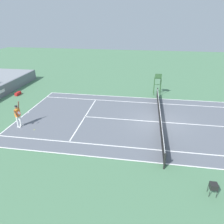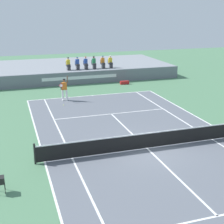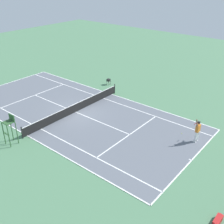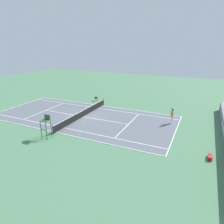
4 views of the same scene
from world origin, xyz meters
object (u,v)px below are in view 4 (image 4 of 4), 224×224
Objects in this scene: tennis_player at (172,116)px; ball_hopper at (96,98)px; umpire_chair at (46,124)px; tennis_ball at (161,121)px; equipment_bag at (210,157)px.

ball_hopper is (-5.01, -13.28, -0.42)m from tennis_player.
tennis_player is at bearing 130.31° from umpire_chair.
tennis_player is 1.73m from tennis_ball.
tennis_player is 8.05m from equipment_bag.
ball_hopper is at bearing -110.66° from tennis_player.
tennis_player is 2.98× the size of ball_hopper.
tennis_player is 14.20m from ball_hopper.
ball_hopper is at bearing -171.23° from umpire_chair.
equipment_bag is (-2.61, 15.33, -1.40)m from umpire_chair.
tennis_ball is at bearing 68.56° from ball_hopper.
umpire_chair is (9.72, -9.67, 1.52)m from tennis_ball.
tennis_player is 0.85× the size of umpire_chair.
equipment_bag is 21.15m from ball_hopper.
tennis_ball is 12.78m from ball_hopper.
ball_hopper reaches higher than tennis_ball.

